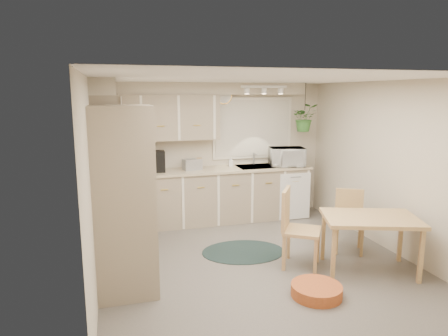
{
  "coord_description": "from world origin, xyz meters",
  "views": [
    {
      "loc": [
        -1.77,
        -4.75,
        2.22
      ],
      "look_at": [
        -0.27,
        0.55,
        1.19
      ],
      "focal_mm": 32.0,
      "sensor_mm": 36.0,
      "label": 1
    }
  ],
  "objects": [
    {
      "name": "wall_right",
      "position": [
        2.0,
        0.0,
        1.2
      ],
      "size": [
        0.04,
        4.2,
        2.4
      ],
      "primitive_type": "cube",
      "color": "#BDB29C",
      "rests_on": "floor"
    },
    {
      "name": "soap_bottle",
      "position": [
        0.25,
        1.95,
        0.98
      ],
      "size": [
        0.1,
        0.18,
        0.08
      ],
      "primitive_type": "imported",
      "rotation": [
        0.0,
        0.0,
        -0.14
      ],
      "color": "silver",
      "rests_on": "counter_back"
    },
    {
      "name": "cooktop",
      "position": [
        -1.68,
        0.3,
        0.94
      ],
      "size": [
        0.52,
        0.58,
        0.02
      ],
      "primitive_type": "cube",
      "color": "silver",
      "rests_on": "counter_left"
    },
    {
      "name": "dishwasher_front",
      "position": [
        1.3,
        1.49,
        0.42
      ],
      "size": [
        0.58,
        0.02,
        0.83
      ],
      "primitive_type": "cube",
      "color": "silver",
      "rests_on": "base_cab_back"
    },
    {
      "name": "sink",
      "position": [
        0.7,
        1.8,
        0.9
      ],
      "size": [
        0.7,
        0.48,
        0.1
      ],
      "primitive_type": "cube",
      "color": "#9B9DA2",
      "rests_on": "counter_back"
    },
    {
      "name": "upper_cab_back",
      "position": [
        -1.0,
        1.93,
        1.83
      ],
      "size": [
        2.0,
        0.35,
        0.75
      ],
      "primitive_type": "cube",
      "color": "gray",
      "rests_on": "wall_back"
    },
    {
      "name": "wall_left",
      "position": [
        -2.0,
        0.0,
        1.2
      ],
      "size": [
        0.04,
        4.2,
        2.4
      ],
      "primitive_type": "cube",
      "color": "#BDB29C",
      "rests_on": "floor"
    },
    {
      "name": "coffee_maker",
      "position": [
        -1.05,
        1.8,
        1.12
      ],
      "size": [
        0.2,
        0.25,
        0.35
      ],
      "primitive_type": "cube",
      "rotation": [
        0.0,
        0.0,
        -0.03
      ],
      "color": "black",
      "rests_on": "counter_back"
    },
    {
      "name": "knife_block",
      "position": [
        -0.35,
        1.85,
        1.04
      ],
      "size": [
        0.1,
        0.1,
        0.19
      ],
      "primitive_type": "cube",
      "rotation": [
        0.0,
        0.0,
        -0.2
      ],
      "color": "tan",
      "rests_on": "counter_back"
    },
    {
      "name": "wall_clock",
      "position": [
        0.15,
        2.07,
        2.18
      ],
      "size": [
        0.3,
        0.03,
        0.3
      ],
      "primitive_type": "cylinder",
      "rotation": [
        1.57,
        0.0,
        0.0
      ],
      "color": "gold",
      "rests_on": "wall_back"
    },
    {
      "name": "pet_bed",
      "position": [
        0.33,
        -1.08,
        0.07
      ],
      "size": [
        0.7,
        0.7,
        0.13
      ],
      "primitive_type": "cylinder",
      "rotation": [
        0.0,
        0.0,
        -0.27
      ],
      "color": "#AE5222",
      "rests_on": "floor"
    },
    {
      "name": "soffit_back",
      "position": [
        -0.2,
        1.95,
        2.3
      ],
      "size": [
        3.6,
        0.3,
        0.2
      ],
      "primitive_type": "cube",
      "color": "#BDB29C",
      "rests_on": "wall_back"
    },
    {
      "name": "braided_rug",
      "position": [
        -0.05,
        0.33,
        0.01
      ],
      "size": [
        1.29,
        1.03,
        0.01
      ],
      "primitive_type": "ellipsoid",
      "rotation": [
        0.0,
        0.0,
        -0.13
      ],
      "color": "black",
      "rests_on": "floor"
    },
    {
      "name": "window_blinds",
      "position": [
        0.7,
        2.07,
        1.6
      ],
      "size": [
        1.4,
        0.02,
        1.0
      ],
      "primitive_type": "cube",
      "color": "silver",
      "rests_on": "wall_back"
    },
    {
      "name": "chair_left",
      "position": [
        0.53,
        -0.32,
        0.51
      ],
      "size": [
        0.66,
        0.66,
        1.02
      ],
      "primitive_type": "cube",
      "rotation": [
        0.0,
        0.0,
        -2.15
      ],
      "color": "tan",
      "rests_on": "floor"
    },
    {
      "name": "counter_left",
      "position": [
        -1.69,
        0.88,
        0.92
      ],
      "size": [
        0.64,
        1.89,
        0.04
      ],
      "primitive_type": "cube",
      "color": "tan",
      "rests_on": "base_cab_left"
    },
    {
      "name": "track_light_bar",
      "position": [
        0.7,
        1.55,
        2.33
      ],
      "size": [
        0.8,
        0.04,
        0.04
      ],
      "primitive_type": "cube",
      "color": "silver",
      "rests_on": "ceiling"
    },
    {
      "name": "floor",
      "position": [
        0.0,
        0.0,
        0.0
      ],
      "size": [
        4.2,
        4.2,
        0.0
      ],
      "primitive_type": "plane",
      "color": "#5E5853",
      "rests_on": "ground"
    },
    {
      "name": "base_cab_back",
      "position": [
        -0.2,
        1.8,
        0.45
      ],
      "size": [
        3.6,
        0.6,
        0.9
      ],
      "primitive_type": "cube",
      "color": "gray",
      "rests_on": "floor"
    },
    {
      "name": "toaster",
      "position": [
        -0.48,
        1.82,
        1.03
      ],
      "size": [
        0.34,
        0.24,
        0.19
      ],
      "primitive_type": "cube",
      "rotation": [
        0.0,
        0.0,
        0.22
      ],
      "color": "#9B9DA2",
      "rests_on": "counter_back"
    },
    {
      "name": "wall_back",
      "position": [
        0.0,
        2.1,
        1.2
      ],
      "size": [
        4.0,
        0.04,
        2.4
      ],
      "primitive_type": "cube",
      "color": "#BDB29C",
      "rests_on": "floor"
    },
    {
      "name": "upper_cab_left",
      "position": [
        -1.82,
        1.0,
        1.83
      ],
      "size": [
        0.35,
        2.0,
        0.75
      ],
      "primitive_type": "cube",
      "color": "gray",
      "rests_on": "wall_left"
    },
    {
      "name": "hanging_plant",
      "position": [
        1.54,
        1.7,
        1.74
      ],
      "size": [
        0.54,
        0.57,
        0.38
      ],
      "primitive_type": "imported",
      "rotation": [
        0.0,
        0.0,
        -0.22
      ],
      "color": "#33692A",
      "rests_on": "ceiling"
    },
    {
      "name": "microwave",
      "position": [
        1.22,
        1.7,
        1.14
      ],
      "size": [
        0.65,
        0.44,
        0.41
      ],
      "primitive_type": "imported",
      "rotation": [
        0.0,
        0.0,
        -0.19
      ],
      "color": "silver",
      "rests_on": "counter_back"
    },
    {
      "name": "range_hood",
      "position": [
        -1.7,
        0.3,
        1.4
      ],
      "size": [
        0.4,
        0.6,
        0.14
      ],
      "primitive_type": "cube",
      "color": "silver",
      "rests_on": "upper_cab_left"
    },
    {
      "name": "chair_back",
      "position": [
        1.4,
        -0.04,
        0.44
      ],
      "size": [
        0.55,
        0.55,
        0.87
      ],
      "primitive_type": "cube",
      "rotation": [
        0.0,
        0.0,
        2.64
      ],
      "color": "tan",
      "rests_on": "floor"
    },
    {
      "name": "base_cab_left",
      "position": [
        -1.7,
        0.88,
        0.45
      ],
      "size": [
        0.6,
        1.85,
        0.9
      ],
      "primitive_type": "cube",
      "color": "gray",
      "rests_on": "floor"
    },
    {
      "name": "dining_table",
      "position": [
        1.28,
        -0.67,
        0.36
      ],
      "size": [
        1.32,
        1.09,
        0.72
      ],
      "primitive_type": "cube",
      "rotation": [
        0.0,
        0.0,
        -0.33
      ],
      "color": "tan",
      "rests_on": "floor"
    },
    {
      "name": "counter_back",
      "position": [
        -0.2,
        1.79,
        0.92
      ],
      "size": [
        3.64,
        0.64,
        0.04
      ],
      "primitive_type": "cube",
      "color": "tan",
      "rests_on": "base_cab_back"
    },
    {
      "name": "ceiling",
      "position": [
        0.0,
        0.0,
        2.4
      ],
      "size": [
        4.2,
        4.2,
        0.0
      ],
      "primitive_type": "plane",
      "color": "white",
      "rests_on": "wall_back"
    },
    {
      "name": "wall_front",
      "position": [
        0.0,
        -2.1,
        1.2
      ],
      "size": [
        4.0,
        0.04,
        2.4
      ],
      "primitive_type": "cube",
      "color": "#BDB29C",
      "rests_on": "floor"
    },
    {
      "name": "soffit_left",
      "position": [
        -1.85,
        1.0,
        2.3
      ],
      "size": [
        0.3,
        2.0,
        0.2
      ],
      "primitive_type": "cube",
      "color": "#BDB29C",
      "rests_on": "wall_left"
    },
    {
      "name": "oven_stack",
      "position": [
        -1.68,
        -0.38,
        1.05
      ],
      "size": [
        0.65,
        0.65,
        2.1
      ],
      "primitive_type": "cube",
      "color": "gray",
      "rests_on": "floor"
    },
    {
      "name": "wall_oven_face",
      "position": [
        -1.35,
        -0.38,
        1.05
      ],
      "size": [
        0.02,
        0.56,
        0.58
      ],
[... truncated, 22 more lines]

